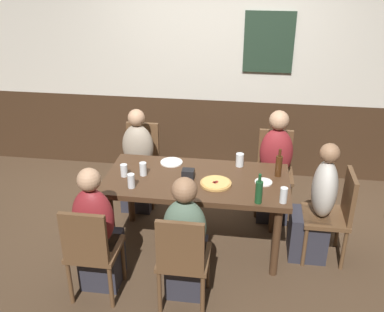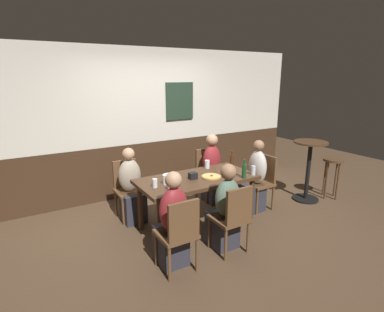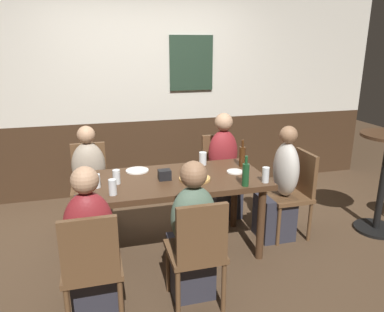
{
  "view_description": "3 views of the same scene",
  "coord_description": "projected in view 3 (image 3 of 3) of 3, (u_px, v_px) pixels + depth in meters",
  "views": [
    {
      "loc": [
        0.46,
        -3.51,
        2.67
      ],
      "look_at": [
        -0.04,
        -0.02,
        0.97
      ],
      "focal_mm": 41.45,
      "sensor_mm": 36.0,
      "label": 1
    },
    {
      "loc": [
        -2.14,
        -3.44,
        2.12
      ],
      "look_at": [
        -0.14,
        -0.1,
        1.1
      ],
      "focal_mm": 28.51,
      "sensor_mm": 36.0,
      "label": 2
    },
    {
      "loc": [
        -0.65,
        -3.05,
        1.89
      ],
      "look_at": [
        0.22,
        0.13,
        0.89
      ],
      "focal_mm": 34.43,
      "sensor_mm": 36.0,
      "label": 3
    }
  ],
  "objects": [
    {
      "name": "person_mid_near",
      "position": [
        192.0,
        241.0,
        2.78
      ],
      "size": [
        0.34,
        0.37,
        1.12
      ],
      "color": "#2D2D38",
      "rests_on": "ground_plane"
    },
    {
      "name": "chair_left_near",
      "position": [
        92.0,
        264.0,
        2.44
      ],
      "size": [
        0.4,
        0.4,
        0.88
      ],
      "color": "brown",
      "rests_on": "ground_plane"
    },
    {
      "name": "chair_right_far",
      "position": [
        219.0,
        168.0,
        4.33
      ],
      "size": [
        0.4,
        0.4,
        0.88
      ],
      "color": "brown",
      "rests_on": "ground_plane"
    },
    {
      "name": "condiment_caddy",
      "position": [
        165.0,
        175.0,
        3.26
      ],
      "size": [
        0.11,
        0.09,
        0.09
      ],
      "primitive_type": "cube",
      "color": "black",
      "rests_on": "dining_table"
    },
    {
      "name": "chair_left_far",
      "position": [
        90.0,
        180.0,
        3.96
      ],
      "size": [
        0.4,
        0.4,
        0.88
      ],
      "color": "brown",
      "rests_on": "ground_plane"
    },
    {
      "name": "ground_plane",
      "position": [
        174.0,
        250.0,
        3.53
      ],
      "size": [
        12.0,
        12.0,
        0.0
      ],
      "primitive_type": "plane",
      "color": "#4C3826"
    },
    {
      "name": "dining_table",
      "position": [
        173.0,
        187.0,
        3.34
      ],
      "size": [
        1.67,
        0.81,
        0.74
      ],
      "color": "#472D1C",
      "rests_on": "ground_plane"
    },
    {
      "name": "tumbler_water",
      "position": [
        113.0,
        188.0,
        2.93
      ],
      "size": [
        0.06,
        0.06,
        0.13
      ],
      "color": "silver",
      "rests_on": "dining_table"
    },
    {
      "name": "plate_white_large",
      "position": [
        137.0,
        170.0,
        3.49
      ],
      "size": [
        0.22,
        0.22,
        0.01
      ],
      "primitive_type": "cylinder",
      "color": "white",
      "rests_on": "dining_table"
    },
    {
      "name": "pint_glass_pale",
      "position": [
        117.0,
        178.0,
        3.17
      ],
      "size": [
        0.07,
        0.07,
        0.12
      ],
      "color": "silver",
      "rests_on": "dining_table"
    },
    {
      "name": "highball_clear",
      "position": [
        97.0,
        182.0,
        3.08
      ],
      "size": [
        0.06,
        0.06,
        0.12
      ],
      "color": "silver",
      "rests_on": "dining_table"
    },
    {
      "name": "wall_back",
      "position": [
        145.0,
        93.0,
        4.67
      ],
      "size": [
        6.4,
        0.13,
        2.6
      ],
      "color": "#3D2819",
      "rests_on": "ground_plane"
    },
    {
      "name": "plate_white_small",
      "position": [
        235.0,
        172.0,
        3.46
      ],
      "size": [
        0.16,
        0.16,
        0.01
      ],
      "primitive_type": "cylinder",
      "color": "white",
      "rests_on": "dining_table"
    },
    {
      "name": "person_left_far",
      "position": [
        91.0,
        188.0,
        3.82
      ],
      "size": [
        0.34,
        0.37,
        1.11
      ],
      "color": "#2D2D38",
      "rests_on": "ground_plane"
    },
    {
      "name": "person_left_near",
      "position": [
        92.0,
        253.0,
        2.6
      ],
      "size": [
        0.34,
        0.37,
        1.14
      ],
      "color": "#2D2D38",
      "rests_on": "ground_plane"
    },
    {
      "name": "chair_mid_near",
      "position": [
        198.0,
        249.0,
        2.63
      ],
      "size": [
        0.4,
        0.4,
        0.88
      ],
      "color": "brown",
      "rests_on": "ground_plane"
    },
    {
      "name": "beer_bottle_brown",
      "position": [
        242.0,
        156.0,
        3.6
      ],
      "size": [
        0.06,
        0.06,
        0.27
      ],
      "color": "#42230F",
      "rests_on": "dining_table"
    },
    {
      "name": "side_bar_table",
      "position": [
        384.0,
        175.0,
        3.74
      ],
      "size": [
        0.56,
        0.56,
        1.05
      ],
      "color": "black",
      "rests_on": "ground_plane"
    },
    {
      "name": "person_right_far",
      "position": [
        224.0,
        173.0,
        4.18
      ],
      "size": [
        0.34,
        0.37,
        1.17
      ],
      "color": "#2D2D38",
      "rests_on": "ground_plane"
    },
    {
      "name": "person_head_east",
      "position": [
        280.0,
        192.0,
        3.66
      ],
      "size": [
        0.37,
        0.34,
        1.15
      ],
      "color": "#2D2D38",
      "rests_on": "ground_plane"
    },
    {
      "name": "chair_head_east",
      "position": [
        295.0,
        189.0,
        3.7
      ],
      "size": [
        0.4,
        0.4,
        0.88
      ],
      "color": "brown",
      "rests_on": "ground_plane"
    },
    {
      "name": "pizza",
      "position": [
        195.0,
        178.0,
        3.27
      ],
      "size": [
        0.28,
        0.28,
        0.03
      ],
      "color": "tan",
      "rests_on": "dining_table"
    },
    {
      "name": "beer_bottle_green",
      "position": [
        246.0,
        174.0,
        3.1
      ],
      "size": [
        0.06,
        0.06,
        0.27
      ],
      "color": "#194723",
      "rests_on": "dining_table"
    },
    {
      "name": "beer_glass_tall",
      "position": [
        203.0,
        159.0,
        3.67
      ],
      "size": [
        0.08,
        0.08,
        0.13
      ],
      "color": "silver",
      "rests_on": "dining_table"
    },
    {
      "name": "tumbler_short",
      "position": [
        266.0,
        176.0,
        3.2
      ],
      "size": [
        0.06,
        0.06,
        0.14
      ],
      "color": "silver",
      "rests_on": "dining_table"
    }
  ]
}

